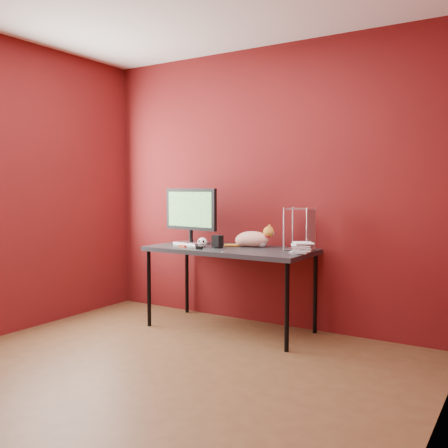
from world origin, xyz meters
The scene contains 11 objects.
room centered at (0.00, 0.00, 1.45)m, with size 3.52×3.52×2.61m.
desk centered at (-0.15, 1.37, 0.70)m, with size 1.50×0.70×0.75m.
monitor centered at (-0.62, 1.42, 1.05)m, with size 0.62×0.23×0.53m.
cat centered at (-0.01, 1.53, 0.82)m, with size 0.43×0.25×0.21m.
skull_mug centered at (-0.38, 1.27, 0.80)m, with size 0.09×0.09×0.09m.
speaker centered at (-0.24, 1.30, 0.80)m, with size 0.10×0.10×0.11m.
book_stack centered at (0.48, 1.34, 1.26)m, with size 0.24×0.25×1.02m.
wire_rack centered at (0.45, 1.54, 0.94)m, with size 0.23×0.19×0.37m.
pocket_knife centered at (-0.54, 1.18, 0.76)m, with size 0.09×0.02×0.02m, color #B5260D.
black_gadget centered at (-0.33, 1.13, 0.76)m, with size 0.06×0.03×0.03m, color black.
washer centered at (-0.03, 1.08, 0.75)m, with size 0.04×0.04×0.00m, color silver.
Camera 1 is at (2.15, -2.46, 1.29)m, focal length 40.00 mm.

